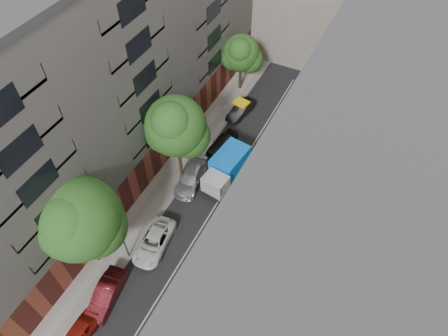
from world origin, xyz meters
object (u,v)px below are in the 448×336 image
Objects in this scene: tarp_truck at (226,168)px; tree_mid at (176,129)px; tree_near at (79,221)px; pedestrian at (297,156)px; car_left_2 at (154,242)px; car_left_4 at (222,143)px; car_left_3 at (191,178)px; car_left_5 at (241,110)px; car_left_0 at (76,336)px; car_right_2 at (237,242)px; car_right_1 at (194,301)px; car_left_1 at (106,294)px; lamp_post at (121,235)px; tree_far at (241,55)px.

tarp_truck is 6.89m from tree_mid.
tree_near reaches higher than pedestrian.
car_left_2 is 13.20m from car_left_4.
car_left_5 is (0.20, 11.20, -0.05)m from car_left_3.
car_left_0 is 14.34m from car_right_2.
car_left_4 is 0.42× the size of tree_mid.
car_left_3 reaches higher than car_right_1.
car_right_1 is at bearing 72.58° from pedestrian.
car_left_2 is 7.63m from car_left_3.
car_left_4 is 0.99× the size of car_left_5.
pedestrian is (11.20, 17.91, -5.11)m from tree_near.
car_left_3 is at bearing 117.54° from car_right_1.
car_left_3 is at bearing 80.18° from car_left_1.
car_left_1 is 0.88× the size of car_left_3.
tarp_truck is 1.23× the size of car_left_2.
lamp_post is at bearing -103.17° from car_left_3.
car_right_1 is (6.04, -21.80, -0.05)m from car_left_5.
car_left_3 is (0.17, 16.80, 0.04)m from car_left_0.
lamp_post is (-0.60, 3.73, 2.91)m from car_left_1.
car_left_0 reaches higher than car_right_2.
car_left_2 is at bearing -83.93° from tree_far.
car_left_2 reaches higher than car_right_2.
car_left_4 reaches higher than car_right_2.
tree_mid reaches higher than pedestrian.
car_left_5 is 22.62m from car_right_1.
car_left_2 reaches higher than car_left_0.
lamp_post is at bearing -87.60° from tree_far.
car_right_1 is (5.60, -3.00, -0.07)m from car_left_2.
car_right_2 is (6.40, -10.00, -0.04)m from car_left_4.
car_left_0 is 0.99× the size of car_left_4.
car_left_3 is at bearing 148.72° from car_right_2.
tree_mid reaches higher than car_left_3.
lamp_post is at bearing -83.27° from car_left_5.
tarp_truck is at bearing 26.13° from tree_mid.
car_left_1 is 1.08× the size of car_left_5.
car_right_1 is at bearing -65.12° from car_left_5.
car_right_2 is 11.14m from tree_mid.
car_right_1 is 14.35m from tree_mid.
tarp_truck is 0.63× the size of tree_mid.
tree_near is at bearing -99.18° from tree_mid.
car_right_1 is 6.25m from car_right_2.
tree_near is 5.13× the size of pedestrian.
car_left_2 is at bearing 148.91° from car_right_1.
car_left_3 is 0.52× the size of tree_mid.
tarp_truck is at bearing 26.47° from car_left_3.
tarp_truck is 7.69m from car_right_2.
tree_far is (-8.04, 25.96, 4.25)m from car_right_1.
car_left_0 is 0.74× the size of lamp_post.
car_left_0 is at bearing -91.86° from tarp_truck.
lamp_post reaches higher than car_left_0.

